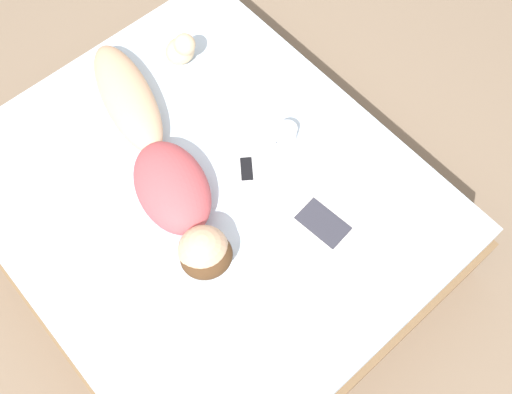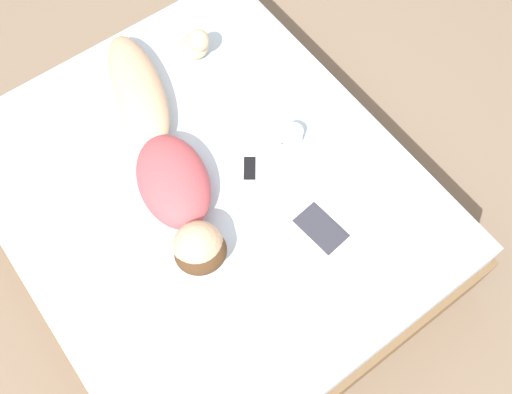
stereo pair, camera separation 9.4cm
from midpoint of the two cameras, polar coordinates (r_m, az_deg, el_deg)
ground_plane at (r=3.09m, az=-5.12°, el=-3.86°), size 12.00×12.00×0.00m
bed at (r=2.85m, az=-5.53°, el=-1.89°), size 1.73×2.01×0.52m
person at (r=2.59m, az=-10.00°, el=2.90°), size 0.54×1.31×0.21m
open_magazine at (r=2.58m, az=6.74°, el=-1.08°), size 0.44×0.35×0.01m
coffee_mug at (r=2.69m, az=1.92°, el=6.00°), size 0.13×0.09×0.09m
cell_phone at (r=2.64m, az=-1.92°, el=2.62°), size 0.14×0.15×0.01m
plush_toy at (r=2.94m, az=-8.05°, el=13.76°), size 0.14×0.17×0.21m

